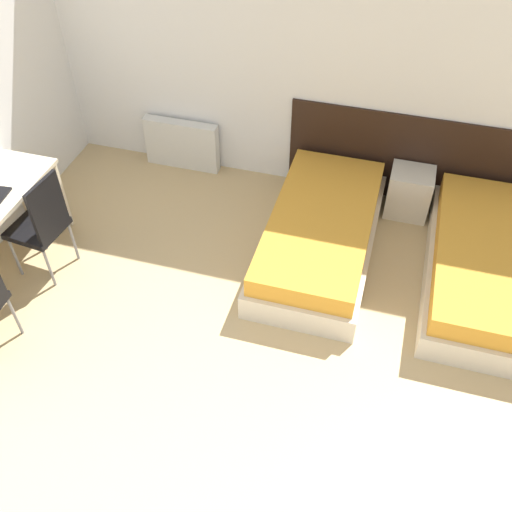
{
  "coord_description": "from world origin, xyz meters",
  "views": [
    {
      "loc": [
        0.85,
        -0.82,
        3.59
      ],
      "look_at": [
        0.0,
        2.14,
        0.55
      ],
      "focal_mm": 40.0,
      "sensor_mm": 36.0,
      "label": 1
    }
  ],
  "objects_px": {
    "bed_near_door": "(485,265)",
    "nightstand": "(409,192)",
    "bed_near_window": "(320,234)",
    "chair_near_laptop": "(42,222)"
  },
  "relations": [
    {
      "from": "nightstand",
      "to": "chair_near_laptop",
      "type": "relative_size",
      "value": 0.48
    },
    {
      "from": "chair_near_laptop",
      "to": "bed_near_window",
      "type": "bearing_deg",
      "value": 27.22
    },
    {
      "from": "bed_near_door",
      "to": "nightstand",
      "type": "bearing_deg",
      "value": 131.96
    },
    {
      "from": "bed_near_door",
      "to": "nightstand",
      "type": "relative_size",
      "value": 4.09
    },
    {
      "from": "bed_near_door",
      "to": "chair_near_laptop",
      "type": "bearing_deg",
      "value": -166.62
    },
    {
      "from": "bed_near_window",
      "to": "bed_near_door",
      "type": "relative_size",
      "value": 1.0
    },
    {
      "from": "bed_near_window",
      "to": "bed_near_door",
      "type": "distance_m",
      "value": 1.4
    },
    {
      "from": "bed_near_door",
      "to": "nightstand",
      "type": "distance_m",
      "value": 1.04
    },
    {
      "from": "nightstand",
      "to": "chair_near_laptop",
      "type": "distance_m",
      "value": 3.3
    },
    {
      "from": "bed_near_window",
      "to": "chair_near_laptop",
      "type": "relative_size",
      "value": 1.96
    }
  ]
}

